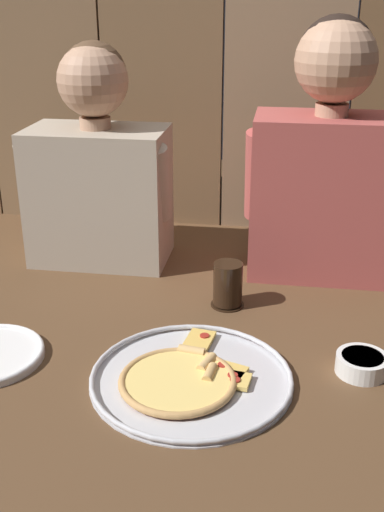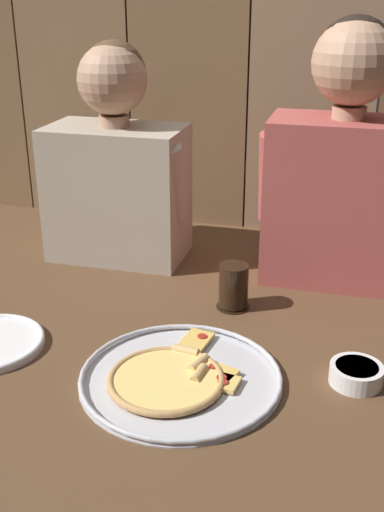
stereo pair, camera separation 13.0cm
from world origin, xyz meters
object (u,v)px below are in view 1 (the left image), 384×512
at_px(dipping_bowl, 362,363).
at_px(diner_right, 327,159).
at_px(drinking_glass, 228,285).
at_px(diner_left, 98,167).
at_px(pizza_tray, 188,378).

distance_m(dipping_bowl, diner_right, 0.56).
height_order(drinking_glass, diner_right, diner_right).
distance_m(dipping_bowl, diner_left, 0.85).
xyz_separation_m(drinking_glass, diner_right, (0.22, 0.23, 0.25)).
distance_m(pizza_tray, drinking_glass, 0.33).
bearing_deg(drinking_glass, pizza_tray, -97.45).
bearing_deg(drinking_glass, diner_right, 46.76).
bearing_deg(pizza_tray, drinking_glass, 82.55).
relative_size(dipping_bowl, diner_left, 0.18).
height_order(dipping_bowl, diner_right, diner_right).
bearing_deg(pizza_tray, dipping_bowl, 14.11).
distance_m(drinking_glass, dipping_bowl, 0.38).
xyz_separation_m(pizza_tray, drinking_glass, (0.04, 0.33, 0.04)).
relative_size(drinking_glass, diner_right, 0.17).
relative_size(pizza_tray, dipping_bowl, 3.84).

